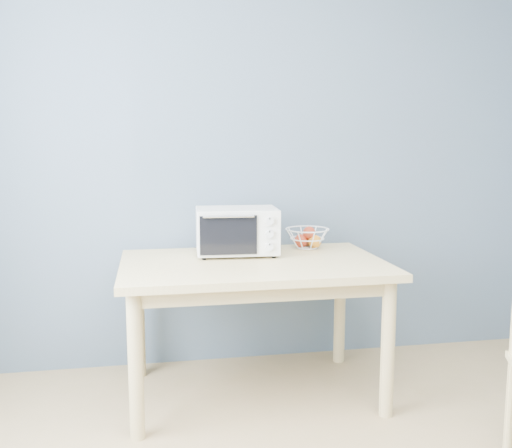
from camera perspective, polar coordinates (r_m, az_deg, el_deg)
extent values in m
cube|color=#4C5D69|center=(3.57, 1.22, 6.88)|extent=(4.00, 0.01, 2.60)
cube|color=#E0C886|center=(3.06, -0.29, -4.10)|extent=(1.40, 0.90, 0.04)
cylinder|color=#E0C886|center=(2.77, -11.95, -13.74)|extent=(0.07, 0.07, 0.71)
cylinder|color=#E0C886|center=(3.00, 13.04, -12.05)|extent=(0.07, 0.07, 0.71)
cylinder|color=#E0C886|center=(3.47, -11.66, -9.20)|extent=(0.07, 0.07, 0.71)
cylinder|color=#E0C886|center=(3.65, 8.38, -8.22)|extent=(0.07, 0.07, 0.71)
cube|color=silver|center=(3.21, -1.92, -0.62)|extent=(0.47, 0.33, 0.25)
cube|color=black|center=(3.20, -2.99, -0.68)|extent=(0.31, 0.28, 0.20)
cube|color=black|center=(3.05, -2.77, -1.13)|extent=(0.31, 0.03, 0.21)
cylinder|color=silver|center=(3.02, -2.75, 0.74)|extent=(0.27, 0.03, 0.01)
cube|color=silver|center=(3.08, 1.32, -0.98)|extent=(0.12, 0.01, 0.23)
cylinder|color=black|center=(3.11, -5.22, -3.43)|extent=(0.02, 0.02, 0.02)
cylinder|color=black|center=(3.14, 1.77, -3.27)|extent=(0.02, 0.02, 0.02)
cylinder|color=black|center=(3.33, -5.37, -2.64)|extent=(0.02, 0.02, 0.02)
cylinder|color=black|center=(3.37, 1.15, -2.49)|extent=(0.02, 0.02, 0.02)
cylinder|color=silver|center=(3.06, 1.36, 0.29)|extent=(0.05, 0.02, 0.04)
cylinder|color=silver|center=(3.07, 1.35, -1.01)|extent=(0.05, 0.02, 0.04)
cylinder|color=silver|center=(3.08, 1.35, -2.30)|extent=(0.05, 0.02, 0.04)
torus|color=white|center=(3.41, 5.16, -0.52)|extent=(0.28, 0.28, 0.01)
torus|color=white|center=(3.42, 5.14, -1.44)|extent=(0.22, 0.22, 0.01)
torus|color=white|center=(3.43, 5.13, -2.36)|extent=(0.13, 0.13, 0.01)
sphere|color=red|center=(3.42, 4.52, -1.68)|extent=(0.08, 0.08, 0.08)
sphere|color=orange|center=(3.41, 5.89, -1.76)|extent=(0.08, 0.08, 0.08)
sphere|color=#CA744E|center=(3.47, 5.00, -1.60)|extent=(0.08, 0.08, 0.08)
sphere|color=red|center=(3.41, 5.34, -0.86)|extent=(0.08, 0.08, 0.08)
cylinder|color=#E0C886|center=(2.88, 24.09, -16.37)|extent=(0.04, 0.04, 0.44)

